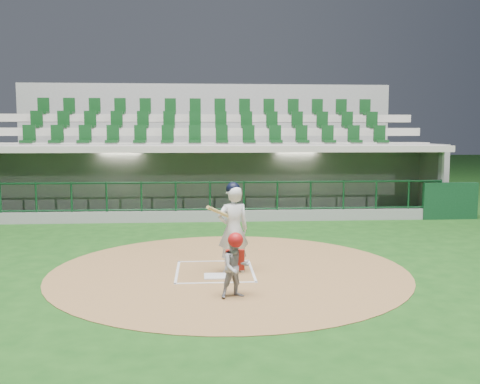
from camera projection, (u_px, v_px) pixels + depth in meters
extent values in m
plane|color=#153F12|center=(214.00, 268.00, 11.02)|extent=(120.00, 120.00, 0.00)
cylinder|color=brown|center=(229.00, 270.00, 10.84)|extent=(7.20, 7.20, 0.01)
cube|color=silver|center=(215.00, 276.00, 10.33)|extent=(0.43, 0.43, 0.02)
cube|color=silver|center=(177.00, 272.00, 10.67)|extent=(0.05, 1.80, 0.01)
cube|color=white|center=(252.00, 270.00, 10.78)|extent=(0.05, 1.80, 0.01)
cube|color=silver|center=(214.00, 261.00, 11.57)|extent=(1.55, 0.05, 0.01)
cube|color=white|center=(216.00, 283.00, 9.88)|extent=(1.55, 0.05, 0.01)
cube|color=slate|center=(210.00, 230.00, 18.52)|extent=(15.00, 3.00, 0.10)
cube|color=slate|center=(209.00, 186.00, 19.96)|extent=(15.00, 0.20, 2.70)
cube|color=#B0AB9C|center=(209.00, 179.00, 19.81)|extent=(13.50, 0.04, 0.90)
cube|color=slate|center=(421.00, 188.00, 18.90)|extent=(0.20, 3.00, 2.70)
cube|color=#A59E95|center=(209.00, 148.00, 17.97)|extent=(15.40, 3.50, 0.20)
cube|color=slate|center=(210.00, 217.00, 16.91)|extent=(15.00, 0.15, 0.40)
cube|color=black|center=(210.00, 167.00, 16.74)|extent=(15.00, 0.01, 0.95)
cube|color=brown|center=(209.00, 218.00, 19.53)|extent=(12.75, 0.40, 0.45)
cube|color=white|center=(120.00, 152.00, 18.02)|extent=(1.30, 0.35, 0.04)
cube|color=white|center=(296.00, 151.00, 18.44)|extent=(1.30, 0.35, 0.04)
cube|color=black|center=(450.00, 201.00, 17.36)|extent=(1.80, 0.18, 1.20)
imported|color=maroon|center=(37.00, 202.00, 18.71)|extent=(1.28, 0.93, 1.78)
imported|color=maroon|center=(134.00, 204.00, 19.15)|extent=(0.95, 0.57, 1.52)
imported|color=#AE121F|center=(269.00, 201.00, 19.14)|extent=(0.89, 0.62, 1.73)
imported|color=#A71812|center=(323.00, 198.00, 19.49)|extent=(1.78, 0.60, 1.91)
cube|color=gray|center=(208.00, 174.00, 21.56)|extent=(17.00, 6.50, 2.50)
cube|color=#ABA79A|center=(208.00, 147.00, 19.95)|extent=(16.60, 0.95, 0.30)
cube|color=#A9A598|center=(208.00, 132.00, 20.83)|extent=(16.60, 0.95, 0.30)
cube|color=#A59F95|center=(208.00, 118.00, 21.72)|extent=(16.60, 0.95, 0.30)
cube|color=gray|center=(207.00, 139.00, 24.74)|extent=(17.00, 0.25, 5.05)
imported|color=silver|center=(233.00, 230.00, 10.55)|extent=(0.70, 0.53, 1.73)
sphere|color=black|center=(233.00, 189.00, 10.47)|extent=(0.28, 0.28, 0.28)
cylinder|color=tan|center=(221.00, 213.00, 10.25)|extent=(0.58, 0.79, 0.39)
imported|color=#96969B|center=(236.00, 267.00, 8.97)|extent=(0.60, 0.53, 1.03)
sphere|color=#B21314|center=(235.00, 240.00, 8.92)|extent=(0.26, 0.26, 0.26)
cube|color=#AB1C12|center=(235.00, 260.00, 9.11)|extent=(0.32, 0.10, 0.35)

